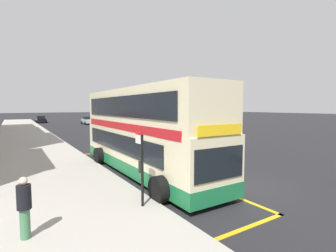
{
  "coord_description": "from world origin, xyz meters",
  "views": [
    {
      "loc": [
        -8.22,
        -7.4,
        3.48
      ],
      "look_at": [
        0.03,
        5.67,
        2.28
      ],
      "focal_mm": 26.47,
      "sensor_mm": 36.0,
      "label": 1
    }
  ],
  "objects_px": {
    "parked_car_black_behind": "(41,119)",
    "parked_car_silver_across": "(116,125)",
    "pedestrian_waiting_near_sign": "(24,205)",
    "bus_stop_sign": "(141,162)",
    "double_decker_bus": "(142,134)",
    "parked_car_silver_far": "(88,120)"
  },
  "relations": [
    {
      "from": "parked_car_black_behind",
      "to": "parked_car_silver_across",
      "type": "bearing_deg",
      "value": 105.53
    },
    {
      "from": "pedestrian_waiting_near_sign",
      "to": "bus_stop_sign",
      "type": "bearing_deg",
      "value": 5.91
    },
    {
      "from": "double_decker_bus",
      "to": "parked_car_silver_across",
      "type": "xyz_separation_m",
      "value": [
        7.15,
        23.04,
        -1.27
      ]
    },
    {
      "from": "double_decker_bus",
      "to": "bus_stop_sign",
      "type": "bearing_deg",
      "value": -116.8
    },
    {
      "from": "parked_car_silver_far",
      "to": "bus_stop_sign",
      "type": "bearing_deg",
      "value": 78.04
    },
    {
      "from": "parked_car_black_behind",
      "to": "parked_car_silver_across",
      "type": "distance_m",
      "value": 27.08
    },
    {
      "from": "double_decker_bus",
      "to": "parked_car_silver_across",
      "type": "relative_size",
      "value": 2.75
    },
    {
      "from": "bus_stop_sign",
      "to": "pedestrian_waiting_near_sign",
      "type": "height_order",
      "value": "bus_stop_sign"
    },
    {
      "from": "parked_car_silver_across",
      "to": "pedestrian_waiting_near_sign",
      "type": "height_order",
      "value": "pedestrian_waiting_near_sign"
    },
    {
      "from": "double_decker_bus",
      "to": "parked_car_black_behind",
      "type": "height_order",
      "value": "double_decker_bus"
    },
    {
      "from": "bus_stop_sign",
      "to": "parked_car_silver_far",
      "type": "xyz_separation_m",
      "value": [
        9.29,
        43.2,
        -0.83
      ]
    },
    {
      "from": "double_decker_bus",
      "to": "pedestrian_waiting_near_sign",
      "type": "bearing_deg",
      "value": -140.45
    },
    {
      "from": "bus_stop_sign",
      "to": "parked_car_silver_across",
      "type": "xyz_separation_m",
      "value": [
        9.3,
        27.3,
        -0.83
      ]
    },
    {
      "from": "parked_car_silver_across",
      "to": "parked_car_silver_far",
      "type": "height_order",
      "value": "same"
    },
    {
      "from": "parked_car_black_behind",
      "to": "bus_stop_sign",
      "type": "bearing_deg",
      "value": 87.39
    },
    {
      "from": "bus_stop_sign",
      "to": "parked_car_silver_across",
      "type": "bearing_deg",
      "value": 71.19
    },
    {
      "from": "bus_stop_sign",
      "to": "parked_car_black_behind",
      "type": "xyz_separation_m",
      "value": [
        1.68,
        53.29,
        -0.83
      ]
    },
    {
      "from": "double_decker_bus",
      "to": "parked_car_black_behind",
      "type": "bearing_deg",
      "value": 90.55
    },
    {
      "from": "bus_stop_sign",
      "to": "parked_car_black_behind",
      "type": "height_order",
      "value": "bus_stop_sign"
    },
    {
      "from": "parked_car_black_behind",
      "to": "pedestrian_waiting_near_sign",
      "type": "height_order",
      "value": "pedestrian_waiting_near_sign"
    },
    {
      "from": "parked_car_black_behind",
      "to": "parked_car_silver_across",
      "type": "relative_size",
      "value": 1.0
    },
    {
      "from": "double_decker_bus",
      "to": "parked_car_silver_far",
      "type": "height_order",
      "value": "double_decker_bus"
    }
  ]
}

